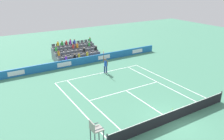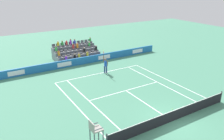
% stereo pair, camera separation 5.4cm
% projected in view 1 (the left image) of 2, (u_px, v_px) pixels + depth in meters
% --- Properties ---
extents(ground_plane, '(80.00, 80.00, 0.00)m').
position_uv_depth(ground_plane, '(173.00, 121.00, 18.05)').
color(ground_plane, '#47896B').
extents(line_baseline, '(10.97, 0.10, 0.01)m').
position_uv_depth(line_baseline, '(100.00, 73.00, 27.52)').
color(line_baseline, white).
rests_on(line_baseline, ground).
extents(line_service, '(8.23, 0.10, 0.01)m').
position_uv_depth(line_service, '(126.00, 90.00, 23.15)').
color(line_service, white).
rests_on(line_service, ground).
extents(line_centre_service, '(0.10, 6.40, 0.01)m').
position_uv_depth(line_centre_service, '(146.00, 104.00, 20.60)').
color(line_centre_service, white).
rests_on(line_centre_service, ground).
extents(line_singles_sideline_left, '(0.10, 11.89, 0.01)m').
position_uv_depth(line_singles_sideline_left, '(91.00, 103.00, 20.78)').
color(line_singles_sideline_left, white).
rests_on(line_singles_sideline_left, ground).
extents(line_singles_sideline_right, '(0.10, 11.89, 0.01)m').
position_uv_depth(line_singles_sideline_right, '(160.00, 83.00, 24.80)').
color(line_singles_sideline_right, white).
rests_on(line_singles_sideline_right, ground).
extents(line_doubles_sideline_left, '(0.10, 11.89, 0.01)m').
position_uv_depth(line_doubles_sideline_left, '(77.00, 107.00, 20.11)').
color(line_doubles_sideline_left, white).
rests_on(line_doubles_sideline_left, ground).
extents(line_doubles_sideline_right, '(0.10, 11.89, 0.01)m').
position_uv_depth(line_doubles_sideline_right, '(169.00, 81.00, 25.47)').
color(line_doubles_sideline_right, white).
rests_on(line_doubles_sideline_right, ground).
extents(line_centre_mark, '(0.10, 0.20, 0.01)m').
position_uv_depth(line_centre_mark, '(100.00, 74.00, 27.44)').
color(line_centre_mark, white).
rests_on(line_centre_mark, ground).
extents(sponsor_barrier, '(23.07, 0.22, 0.96)m').
position_uv_depth(sponsor_barrier, '(85.00, 60.00, 30.60)').
color(sponsor_barrier, '#1E66AD').
rests_on(sponsor_barrier, ground).
extents(tennis_net, '(11.97, 0.10, 1.07)m').
position_uv_depth(tennis_net, '(173.00, 116.00, 17.88)').
color(tennis_net, '#33383D').
rests_on(tennis_net, ground).
extents(tennis_player, '(0.51, 0.40, 2.85)m').
position_uv_depth(tennis_player, '(105.00, 65.00, 27.26)').
color(tennis_player, navy).
rests_on(tennis_player, ground).
extents(umpire_chair, '(0.70, 0.70, 2.34)m').
position_uv_depth(umpire_chair, '(96.00, 132.00, 14.18)').
color(umpire_chair, '#474C54').
rests_on(umpire_chair, ground).
extents(stadium_stand, '(6.20, 3.80, 2.62)m').
position_uv_depth(stadium_stand, '(76.00, 53.00, 32.86)').
color(stadium_stand, gray).
rests_on(stadium_stand, ground).
extents(loose_tennis_ball, '(0.07, 0.07, 0.07)m').
position_uv_depth(loose_tennis_ball, '(172.00, 109.00, 19.75)').
color(loose_tennis_ball, '#D1E533').
rests_on(loose_tennis_ball, ground).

